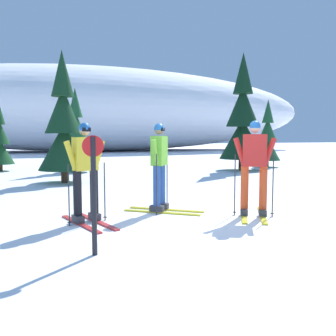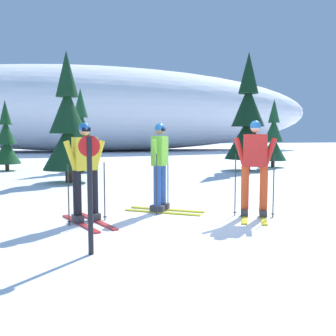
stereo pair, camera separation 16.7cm
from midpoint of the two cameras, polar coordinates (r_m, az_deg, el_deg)
ground_plane at (r=6.73m, az=4.94°, el=-8.52°), size 120.00×120.00×0.00m
skier_red_jacket at (r=7.30m, az=12.51°, el=0.35°), size 1.16×1.62×1.86m
skier_lime_jacket at (r=7.61m, az=-1.93°, el=0.36°), size 1.56×1.29×1.82m
skier_yellow_jacket at (r=6.81m, az=-13.26°, el=-0.37°), size 0.88×1.62×1.80m
pine_tree_center_left at (r=17.88m, az=-24.76°, el=3.74°), size 1.21×1.21×3.12m
pine_tree_center at (r=12.76m, az=-16.16°, el=5.94°), size 1.68×1.68×4.35m
pine_tree_center_right at (r=16.25m, az=-14.30°, el=4.62°), size 1.38×1.38×3.57m
pine_tree_right at (r=16.95m, az=11.11°, el=7.02°), size 2.02×2.02×5.22m
pine_tree_far_right at (r=19.00m, az=14.82°, el=4.37°), size 1.29×1.29×3.35m
snow_ridge_background at (r=37.63m, az=-11.15°, el=8.82°), size 45.38×14.17×8.19m
trail_marker_post at (r=4.94m, az=-12.33°, el=-3.05°), size 0.28×0.07×1.58m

